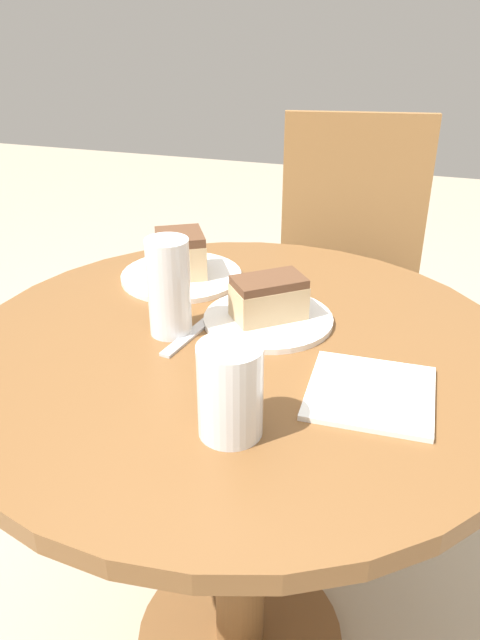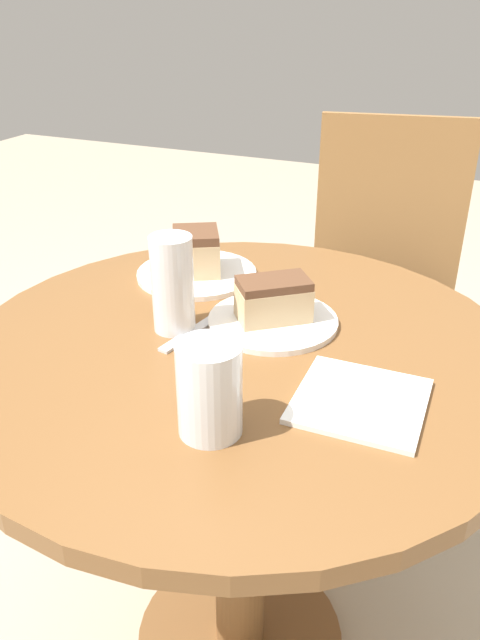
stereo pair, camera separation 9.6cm
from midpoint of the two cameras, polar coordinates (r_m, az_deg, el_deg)
name	(u,v)px [view 2 (the right image)]	position (r m, az deg, el deg)	size (l,w,h in m)	color
ground_plane	(240,639)	(1.49, 2.08, -27.24)	(8.00, 8.00, 0.00)	tan
table	(240,430)	(1.08, 2.59, -10.13)	(0.89, 0.89, 0.73)	brown
chair	(381,295)	(1.74, 14.37, 2.19)	(0.49, 0.48, 0.94)	olive
plate_near	(273,321)	(1.04, 5.67, -0.15)	(0.22, 0.22, 0.01)	white
plate_far	(197,274)	(1.21, -1.70, 4.21)	(0.23, 0.23, 0.01)	white
cake_slice_near	(273,299)	(1.02, 5.77, 1.83)	(0.13, 0.13, 0.07)	tan
cake_slice_far	(196,251)	(1.19, -1.74, 6.24)	(0.12, 0.12, 0.08)	tan
glass_lemonade	(174,289)	(0.99, -3.33, 2.78)	(0.07, 0.07, 0.16)	beige
glass_water	(210,394)	(0.76, 0.82, -6.87)	(0.08, 0.08, 0.12)	silver
napkin_stack	(360,401)	(0.87, 14.10, -7.28)	(0.17, 0.17, 0.01)	white
fork	(194,330)	(1.01, -1.48, -1.03)	(0.05, 0.16, 0.00)	silver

